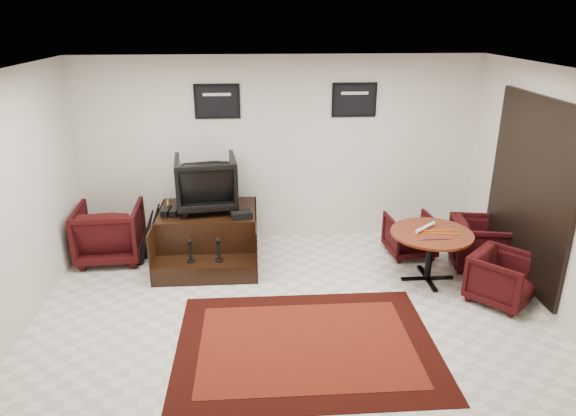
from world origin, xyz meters
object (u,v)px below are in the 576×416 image
object	(u,v)px
shine_chair	(206,180)
meeting_table	(431,238)
table_chair_corner	(502,276)
armchair_side	(110,230)
table_chair_back	(410,233)
shine_podium	(209,237)
table_chair_window	(480,241)

from	to	relation	value
shine_chair	meeting_table	bearing A→B (deg)	154.88
shine_chair	table_chair_corner	size ratio (longest dim) A/B	1.23
armchair_side	shine_chair	bearing A→B (deg)	179.28
shine_chair	armchair_side	world-z (taller)	shine_chair
meeting_table	table_chair_back	size ratio (longest dim) A/B	1.58
shine_chair	armchair_side	distance (m)	1.57
meeting_table	shine_podium	bearing A→B (deg)	163.99
shine_podium	armchair_side	size ratio (longest dim) A/B	1.59
shine_chair	table_chair_window	distance (m)	3.92
shine_podium	table_chair_window	distance (m)	3.83
table_chair_window	table_chair_back	bearing A→B (deg)	73.84
armchair_side	table_chair_corner	xyz separation A→B (m)	(5.07, -1.54, -0.10)
meeting_table	table_chair_window	size ratio (longest dim) A/B	1.39
table_chair_back	table_chair_corner	xyz separation A→B (m)	(0.73, -1.39, 0.02)
armchair_side	meeting_table	distance (m)	4.46
armchair_side	table_chair_window	distance (m)	5.23
shine_chair	table_chair_window	world-z (taller)	shine_chair
table_chair_window	table_chair_corner	xyz separation A→B (m)	(-0.13, -0.95, -0.03)
armchair_side	meeting_table	size ratio (longest dim) A/B	0.86
shine_chair	meeting_table	distance (m)	3.17
table_chair_window	table_chair_corner	size ratio (longest dim) A/B	1.08
shine_chair	shine_podium	bearing A→B (deg)	83.44
table_chair_back	table_chair_window	distance (m)	0.97
meeting_table	table_chair_corner	size ratio (longest dim) A/B	1.51
table_chair_window	table_chair_corner	world-z (taller)	table_chair_window
shine_chair	armchair_side	size ratio (longest dim) A/B	0.95
shine_podium	meeting_table	world-z (taller)	shine_podium
shine_podium	table_chair_window	size ratio (longest dim) A/B	1.90
meeting_table	table_chair_back	xyz separation A→B (m)	(-0.03, 0.78, -0.27)
shine_chair	meeting_table	world-z (taller)	shine_chair
table_chair_window	table_chair_corner	distance (m)	0.96
table_chair_corner	table_chair_window	bearing A→B (deg)	38.78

